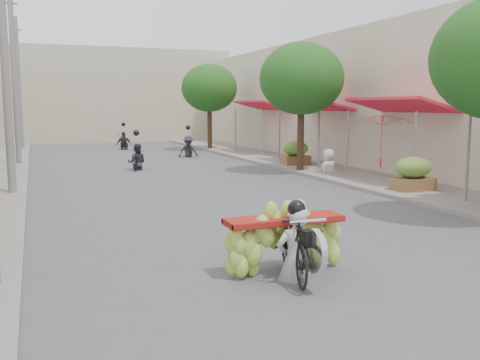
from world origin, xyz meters
name	(u,v)px	position (x,y,z in m)	size (l,w,h in m)	color
ground	(427,314)	(0.00, 0.00, 0.00)	(120.00, 120.00, 0.00)	#505055
sidewalk_right	(322,167)	(7.00, 15.00, 0.06)	(4.00, 60.00, 0.12)	gray
shophouse_row_right	(433,99)	(11.99, 14.00, 3.00)	(9.77, 40.00, 6.00)	beige
far_building	(96,96)	(0.00, 38.00, 3.50)	(20.00, 6.00, 7.00)	#B6AD90
utility_pole_mid	(5,61)	(-5.40, 12.00, 4.03)	(0.60, 0.24, 8.00)	slate
utility_pole_far	(14,76)	(-5.40, 21.00, 4.03)	(0.60, 0.24, 8.00)	slate
utility_pole_back	(19,84)	(-5.40, 30.00, 4.03)	(0.60, 0.24, 8.00)	slate
street_tree_mid	(301,79)	(5.40, 14.00, 3.78)	(3.40, 3.40, 5.25)	#3A2719
street_tree_far	(209,88)	(5.40, 26.00, 3.78)	(3.40, 3.40, 5.25)	#3A2719
produce_crate_mid	(413,171)	(6.20, 8.00, 0.71)	(1.20, 0.88, 1.16)	brown
produce_crate_far	(295,151)	(6.20, 16.00, 0.71)	(1.20, 0.88, 1.16)	brown
banana_motorbike	(291,233)	(-0.99, 2.06, 0.71)	(2.20, 1.95, 2.15)	black
market_umbrella	(383,112)	(5.96, 9.29, 2.51)	(2.12, 2.12, 1.81)	red
pedestrian	(329,149)	(6.29, 13.26, 1.01)	(1.02, 0.89, 1.78)	silver
bg_motorbike_a	(137,152)	(-0.65, 17.40, 0.78)	(0.96, 1.51, 1.95)	black
bg_motorbike_b	(188,141)	(2.96, 22.20, 0.85)	(1.08, 1.68, 1.95)	black
bg_motorbike_c	(124,137)	(0.53, 28.41, 0.81)	(1.02, 1.60, 1.95)	black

